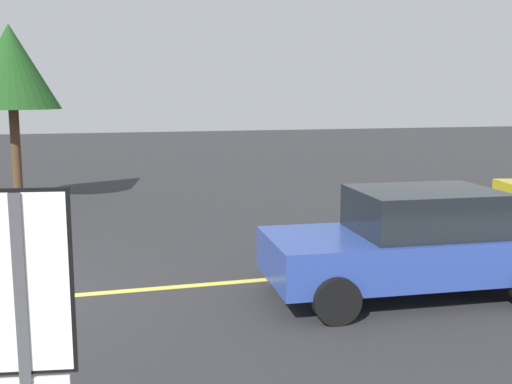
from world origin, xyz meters
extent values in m
cube|color=#E0D14C|center=(3.00, 0.00, 0.01)|extent=(28.00, 0.16, 0.01)
cube|color=white|center=(1.66, -5.97, 2.02)|extent=(0.50, 0.10, 0.95)
cube|color=black|center=(1.66, -5.97, 2.02)|extent=(0.54, 0.10, 0.99)
cube|color=#2D479E|center=(6.57, -1.27, 0.64)|extent=(4.37, 2.04, 0.64)
cube|color=black|center=(6.78, -1.28, 1.28)|extent=(2.14, 1.70, 0.64)
cylinder|color=black|center=(5.07, -2.08, 0.32)|extent=(0.65, 0.26, 0.64)
cylinder|color=black|center=(5.17, -0.29, 0.32)|extent=(0.65, 0.26, 0.64)
cylinder|color=black|center=(8.07, -0.45, 0.32)|extent=(0.65, 0.26, 0.64)
cylinder|color=#513823|center=(0.11, 8.44, 1.29)|extent=(0.26, 0.26, 2.59)
cone|color=#1E4C1C|center=(0.11, 8.44, 3.70)|extent=(2.51, 2.51, 2.23)
camera|label=1|loc=(2.04, -9.21, 2.99)|focal=42.98mm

